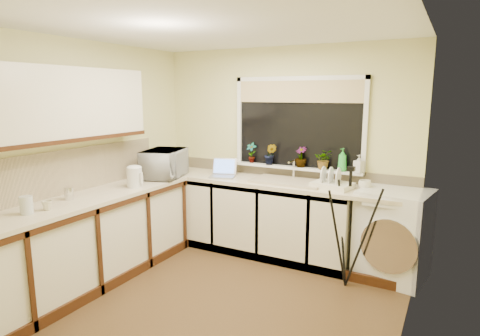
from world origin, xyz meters
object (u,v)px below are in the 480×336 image
washing_machine (393,234)px  plant_b (270,154)px  soap_bottle_clear (359,164)px  microwave (164,163)px  cup_left (47,205)px  tripod (348,228)px  plant_a (251,153)px  dish_rack (332,185)px  cup_back (365,185)px  kettle (135,177)px  plant_c (301,157)px  glass_jug (26,205)px  plant_d (324,159)px  steel_jar (69,193)px  laptop (223,172)px  soap_bottle_green (342,160)px

washing_machine → plant_b: size_ratio=3.63×
soap_bottle_clear → washing_machine: bearing=-20.5°
microwave → cup_left: 1.62m
tripod → plant_a: bearing=150.2°
dish_rack → plant_a: (-1.10, 0.26, 0.25)m
dish_rack → tripod: tripod is taller
dish_rack → cup_back: cup_back is taller
dish_rack → tripod: (0.27, -0.37, -0.32)m
kettle → plant_a: size_ratio=0.86×
microwave → cup_left: size_ratio=6.80×
plant_c → cup_back: 0.82m
tripod → glass_jug: (-2.29, -1.79, 0.37)m
plant_d → soap_bottle_clear: plant_d is taller
plant_d → cup_back: plant_d is taller
cup_back → plant_b: bearing=173.0°
kettle → steel_jar: size_ratio=1.78×
laptop → tripod: tripod is taller
washing_machine → cup_back: bearing=-172.6°
tripod → soap_bottle_clear: soap_bottle_clear is taller
kettle → plant_b: (1.07, 1.20, 0.17)m
tripod → soap_bottle_clear: (-0.05, 0.60, 0.54)m
laptop → kettle: size_ratio=1.74×
soap_bottle_clear → cup_left: (-2.18, -2.23, -0.21)m
dish_rack → plant_d: 0.38m
washing_machine → steel_jar: (-2.74, -1.74, 0.49)m
glass_jug → soap_bottle_green: size_ratio=0.60×
washing_machine → soap_bottle_green: size_ratio=3.64×
tripod → microwave: size_ratio=2.01×
plant_a → cup_left: plant_a is taller
plant_a → plant_c: bearing=0.0°
plant_b → glass_jug: bearing=-116.4°
microwave → cup_left: bearing=163.3°
plant_b → tripod: bearing=-28.2°
plant_b → soap_bottle_clear: (1.05, 0.01, -0.03)m
tripod → microwave: microwave is taller
microwave → plant_d: 1.90m
glass_jug → plant_b: bearing=63.6°
glass_jug → cup_back: glass_jug is taller
steel_jar → washing_machine: bearing=32.5°
soap_bottle_clear → laptop: bearing=-171.4°
plant_c → cup_left: 2.73m
tripod → plant_b: (-1.10, 0.59, 0.57)m
steel_jar → plant_d: (1.92, 1.91, 0.20)m
steel_jar → microwave: microwave is taller
plant_b → cup_left: 2.51m
kettle → microwave: (-0.06, 0.58, 0.06)m
tripod → plant_b: 1.38m
washing_machine → steel_jar: bearing=-138.3°
steel_jar → plant_d: size_ratio=0.53×
glass_jug → plant_d: 3.03m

